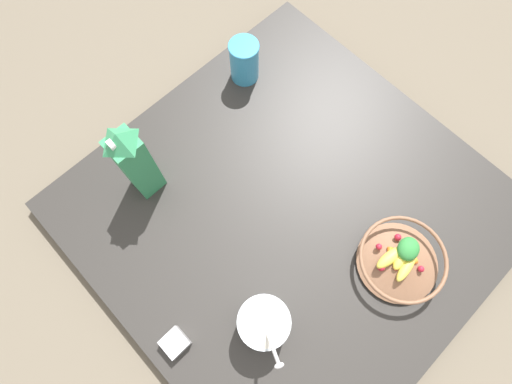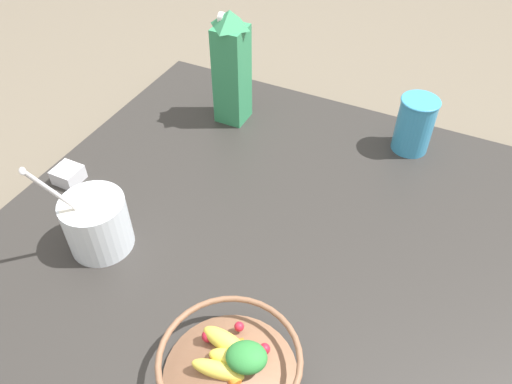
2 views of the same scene
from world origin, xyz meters
TOP-DOWN VIEW (x-y plane):
  - ground_plane at (0.00, 0.00)m, footprint 6.00×6.00m
  - countertop at (0.00, 0.00)m, footprint 1.02×1.02m
  - fruit_bowl at (0.29, 0.10)m, footprint 0.22×0.22m
  - milk_carton at (-0.32, -0.23)m, footprint 0.07×0.07m
  - yogurt_tub at (0.16, -0.26)m, footprint 0.15×0.12m
  - drinking_cup at (-0.40, 0.21)m, footprint 0.09×0.09m
  - spice_jar at (0.05, -0.44)m, footprint 0.06×0.06m

SIDE VIEW (x-z plane):
  - ground_plane at x=0.00m, z-range 0.00..0.00m
  - countertop at x=0.00m, z-range 0.00..0.04m
  - spice_jar at x=0.05m, z-range 0.04..0.08m
  - fruit_bowl at x=0.29m, z-range 0.04..0.12m
  - yogurt_tub at x=0.16m, z-range -0.01..0.23m
  - drinking_cup at x=-0.40m, z-range 0.05..0.18m
  - milk_carton at x=-0.32m, z-range 0.04..0.33m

